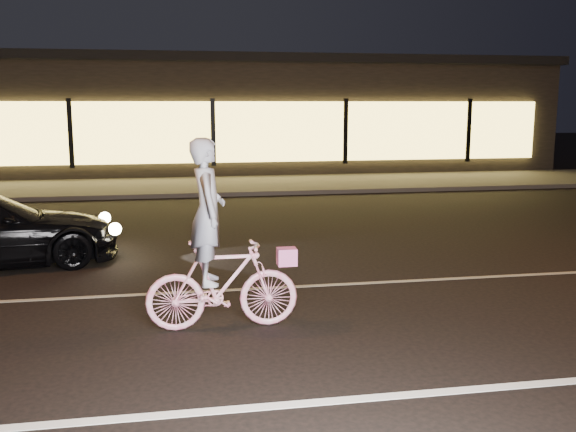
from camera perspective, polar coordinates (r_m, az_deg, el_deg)
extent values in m
plane|color=black|center=(7.11, 1.38, -10.89)|extent=(90.00, 90.00, 0.00)
cube|color=silver|center=(5.77, 4.49, -16.04)|extent=(60.00, 0.12, 0.01)
cube|color=gray|center=(8.98, -1.20, -6.39)|extent=(60.00, 0.10, 0.01)
cube|color=#383533|center=(19.71, -6.24, 2.70)|extent=(30.00, 4.00, 0.12)
cube|color=black|center=(25.55, -7.30, 8.69)|extent=(25.00, 8.00, 4.00)
cube|color=black|center=(25.59, -7.40, 13.28)|extent=(25.40, 8.40, 0.30)
cube|color=#F8D157|center=(21.47, -6.69, 7.41)|extent=(23.00, 0.15, 2.00)
cube|color=black|center=(21.58, -18.77, 6.96)|extent=(0.15, 0.08, 2.20)
cube|color=black|center=(21.39, -6.67, 7.40)|extent=(0.15, 0.08, 2.20)
cube|color=black|center=(22.14, 5.13, 7.51)|extent=(0.15, 0.08, 2.20)
cube|color=black|center=(23.73, 15.76, 7.34)|extent=(0.15, 0.08, 2.20)
imported|color=#FF4481|center=(7.31, -5.86, -6.08)|extent=(1.72, 0.49, 1.04)
imported|color=white|center=(7.12, -7.17, 0.38)|extent=(0.39, 0.59, 1.63)
cube|color=#EF53A7|center=(7.33, -0.11, -3.63)|extent=(0.22, 0.18, 0.20)
sphere|color=#FFF2BF|center=(11.69, -15.98, -0.16)|extent=(0.20, 0.20, 0.20)
sphere|color=#FFF2BF|center=(10.60, -15.13, -1.12)|extent=(0.20, 0.20, 0.20)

